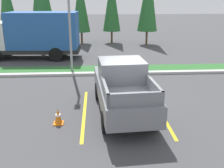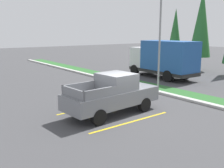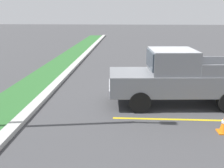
% 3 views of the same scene
% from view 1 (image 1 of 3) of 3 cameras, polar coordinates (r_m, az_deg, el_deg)
% --- Properties ---
extents(ground_plane, '(120.00, 120.00, 0.00)m').
position_cam_1_polar(ground_plane, '(11.13, 4.83, -5.21)').
color(ground_plane, '#424244').
extents(parking_line_near, '(0.12, 4.80, 0.01)m').
position_cam_1_polar(parking_line_near, '(10.71, -6.06, -6.21)').
color(parking_line_near, yellow).
rests_on(parking_line_near, ground).
extents(parking_line_far, '(0.12, 4.80, 0.01)m').
position_cam_1_polar(parking_line_far, '(11.00, 10.37, -5.73)').
color(parking_line_far, yellow).
rests_on(parking_line_far, ground).
extents(curb_strip, '(56.00, 0.40, 0.15)m').
position_cam_1_polar(curb_strip, '(15.78, 2.28, 2.39)').
color(curb_strip, '#B2B2AD').
rests_on(curb_strip, ground).
extents(grass_median, '(56.00, 1.80, 0.06)m').
position_cam_1_polar(grass_median, '(16.84, 1.91, 3.28)').
color(grass_median, '#2D662D').
rests_on(grass_median, ground).
extents(pickup_truck_main, '(2.25, 5.35, 2.10)m').
position_cam_1_polar(pickup_truck_main, '(10.40, 2.30, -0.72)').
color(pickup_truck_main, black).
rests_on(pickup_truck_main, ground).
extents(cargo_truck_distant, '(6.89, 2.73, 3.40)m').
position_cam_1_polar(cargo_truck_distant, '(20.51, -16.46, 10.50)').
color(cargo_truck_distant, black).
rests_on(cargo_truck_distant, ground).
extents(street_light, '(0.24, 1.49, 6.54)m').
position_cam_1_polar(street_light, '(15.89, -9.44, 15.98)').
color(street_light, gray).
rests_on(street_light, ground).
extents(cypress_tree_leftmost, '(1.77, 1.77, 6.80)m').
position_cam_1_polar(cypress_tree_leftmost, '(27.10, -22.04, 16.33)').
color(cypress_tree_leftmost, brown).
rests_on(cypress_tree_leftmost, ground).
extents(cypress_tree_center, '(1.70, 1.70, 6.56)m').
position_cam_1_polar(cypress_tree_center, '(26.10, -6.89, 17.13)').
color(cypress_tree_center, brown).
rests_on(cypress_tree_center, ground).
extents(cypress_tree_right_inner, '(1.74, 1.74, 6.68)m').
position_cam_1_polar(cypress_tree_right_inner, '(26.38, -0.06, 17.43)').
color(cypress_tree_right_inner, brown).
rests_on(cypress_tree_right_inner, ground).
extents(traffic_cone, '(0.36, 0.36, 0.60)m').
position_cam_1_polar(traffic_cone, '(9.86, -11.68, -6.98)').
color(traffic_cone, orange).
rests_on(traffic_cone, ground).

